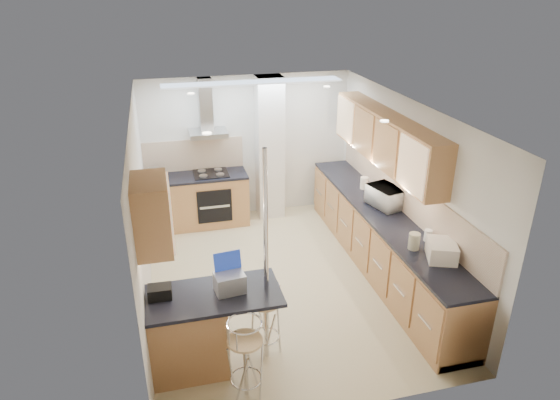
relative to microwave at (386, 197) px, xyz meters
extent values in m
plane|color=#C8B585|center=(-1.61, -0.18, -1.07)|extent=(4.80, 4.80, 0.00)
cube|color=silver|center=(-1.61, 2.22, 0.18)|extent=(3.60, 0.04, 2.50)
cube|color=silver|center=(-1.61, -2.58, 0.18)|extent=(3.60, 0.04, 2.50)
cube|color=silver|center=(-3.41, -0.18, 0.18)|extent=(0.04, 4.80, 2.50)
cube|color=silver|center=(0.19, -0.18, 0.18)|extent=(0.04, 4.80, 2.50)
cube|color=silver|center=(-1.61, -0.18, 1.43)|extent=(3.60, 4.80, 0.02)
cube|color=#AE7645|center=(0.02, 0.22, 0.81)|extent=(0.34, 3.00, 0.72)
cube|color=#AE7645|center=(-3.24, -1.53, 0.81)|extent=(0.34, 0.62, 0.72)
cube|color=beige|center=(0.18, -0.18, 0.11)|extent=(0.03, 4.40, 0.56)
cube|color=beige|center=(-2.56, 2.21, 0.11)|extent=(1.70, 0.03, 0.56)
cube|color=silver|center=(-1.26, 2.02, 0.18)|extent=(0.45, 0.40, 2.50)
cube|color=#ADAFB2|center=(-2.31, 1.97, 0.55)|extent=(0.62, 0.48, 0.08)
cube|color=#ADAFB2|center=(-2.31, 2.11, 0.99)|extent=(0.22, 0.20, 0.88)
cylinder|color=silver|center=(-2.14, -1.63, 0.18)|extent=(0.05, 0.05, 2.50)
cube|color=black|center=(-2.31, 1.61, -0.62)|extent=(0.58, 0.02, 0.58)
cube|color=black|center=(-2.31, 1.92, -0.14)|extent=(0.58, 0.50, 0.02)
cube|color=tan|center=(-1.61, 1.62, 1.42)|extent=(2.80, 0.35, 0.02)
cube|color=#AE7645|center=(-0.11, -0.18, -0.63)|extent=(0.60, 4.40, 0.88)
cube|color=black|center=(-0.11, -0.18, -0.17)|extent=(0.63, 4.40, 0.04)
cube|color=#AE7645|center=(-2.56, 1.92, -0.63)|extent=(1.70, 0.60, 0.88)
cube|color=black|center=(-2.56, 1.92, -0.17)|extent=(1.70, 0.63, 0.04)
cube|color=#AE7645|center=(-2.73, -1.63, -0.62)|extent=(1.35, 0.62, 0.90)
cube|color=black|center=(-2.73, -1.63, -0.15)|extent=(1.47, 0.72, 0.04)
imported|color=white|center=(0.00, 0.00, 0.00)|extent=(0.49, 0.62, 0.30)
cube|color=gray|center=(-2.53, -1.61, -0.02)|extent=(0.33, 0.26, 0.21)
cube|color=black|center=(-3.25, -1.55, -0.06)|extent=(0.25, 0.18, 0.13)
cylinder|color=white|center=(-0.04, 0.70, -0.05)|extent=(0.14, 0.14, 0.19)
cylinder|color=white|center=(0.04, 0.47, -0.08)|extent=(0.13, 0.13, 0.13)
cylinder|color=#B1AB8E|center=(-0.20, -1.23, -0.05)|extent=(0.14, 0.14, 0.21)
cylinder|color=white|center=(0.08, -1.09, -0.07)|extent=(0.11, 0.11, 0.15)
cube|color=white|center=(0.01, -1.52, -0.04)|extent=(0.44, 0.49, 0.21)
cylinder|color=#ADAFB2|center=(-3.26, 1.86, -0.04)|extent=(0.16, 0.16, 0.22)
camera|label=1|loc=(-3.09, -6.02, 2.90)|focal=32.00mm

